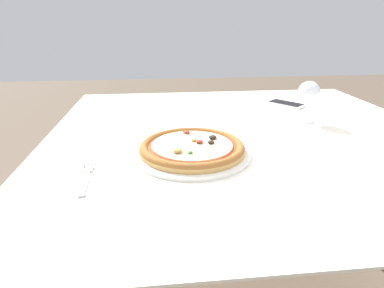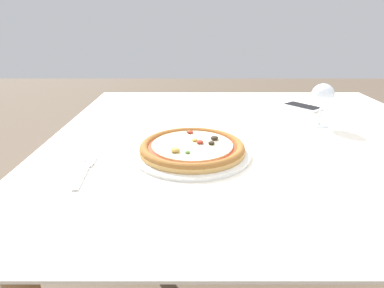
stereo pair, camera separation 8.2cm
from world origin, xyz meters
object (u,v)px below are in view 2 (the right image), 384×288
at_px(pizza_plate, 192,149).
at_px(wine_glass_far_left, 322,96).
at_px(cell_phone, 302,107).
at_px(fork, 84,171).
at_px(dining_table, 252,157).

bearing_deg(pizza_plate, wine_glass_far_left, 30.46).
bearing_deg(pizza_plate, cell_phone, 46.85).
distance_m(fork, cell_phone, 0.88).
height_order(dining_table, cell_phone, cell_phone).
distance_m(dining_table, wine_glass_far_left, 0.30).
bearing_deg(fork, dining_table, 30.67).
xyz_separation_m(dining_table, fork, (-0.43, -0.26, 0.08)).
xyz_separation_m(pizza_plate, cell_phone, (0.43, 0.46, -0.01)).
distance_m(wine_glass_far_left, cell_phone, 0.24).
relative_size(fork, cell_phone, 1.09).
bearing_deg(cell_phone, pizza_plate, -133.15).
bearing_deg(wine_glass_far_left, pizza_plate, -149.54).
xyz_separation_m(dining_table, wine_glass_far_left, (0.23, 0.09, 0.17)).
height_order(fork, wine_glass_far_left, wine_glass_far_left).
height_order(pizza_plate, cell_phone, pizza_plate).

